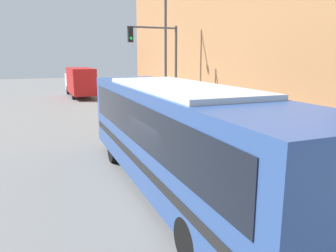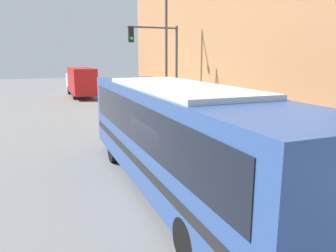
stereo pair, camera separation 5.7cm
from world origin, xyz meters
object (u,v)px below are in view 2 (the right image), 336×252
object	(u,v)px
city_bus	(175,132)
street_lamp	(163,44)
pedestrian_near_corner	(212,111)
traffic_light_pole	(161,57)
parking_meter	(187,110)
delivery_truck	(81,81)
fire_hydrant	(233,136)

from	to	relation	value
city_bus	street_lamp	distance (m)	13.98
street_lamp	pedestrian_near_corner	size ratio (longest dim) A/B	4.87
traffic_light_pole	street_lamp	size ratio (longest dim) A/B	0.71
parking_meter	pedestrian_near_corner	size ratio (longest dim) A/B	0.74
traffic_light_pole	pedestrian_near_corner	xyz separation A→B (m)	(1.98, -3.06, -3.14)
traffic_light_pole	delivery_truck	bearing A→B (deg)	100.56
delivery_truck	parking_meter	distance (m)	18.19
city_bus	parking_meter	distance (m)	10.03
delivery_truck	pedestrian_near_corner	distance (m)	19.47
traffic_light_pole	city_bus	bearing A→B (deg)	-109.24
fire_hydrant	pedestrian_near_corner	size ratio (longest dim) A/B	0.44
city_bus	delivery_truck	distance (m)	26.61
fire_hydrant	pedestrian_near_corner	distance (m)	4.08
city_bus	pedestrian_near_corner	size ratio (longest dim) A/B	7.13
parking_meter	pedestrian_near_corner	distance (m)	1.51
street_lamp	parking_meter	bearing A→B (deg)	-89.86
fire_hydrant	traffic_light_pole	world-z (taller)	traffic_light_pole
traffic_light_pole	parking_meter	xyz separation A→B (m)	(0.90, -2.00, -3.15)
delivery_truck	parking_meter	bearing A→B (deg)	-77.80
delivery_truck	street_lamp	distance (m)	14.69
parking_meter	traffic_light_pole	bearing A→B (deg)	114.28
street_lamp	delivery_truck	bearing A→B (deg)	105.55
city_bus	delivery_truck	world-z (taller)	city_bus
traffic_light_pole	pedestrian_near_corner	world-z (taller)	traffic_light_pole
city_bus	street_lamp	world-z (taller)	street_lamp
city_bus	traffic_light_pole	world-z (taller)	traffic_light_pole
delivery_truck	traffic_light_pole	bearing A→B (deg)	-79.44
city_bus	delivery_truck	size ratio (longest dim) A/B	1.45
city_bus	pedestrian_near_corner	world-z (taller)	city_bus
fire_hydrant	parking_meter	bearing A→B (deg)	90.00
parking_meter	fire_hydrant	bearing A→B (deg)	-90.00
city_bus	street_lamp	bearing A→B (deg)	70.84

